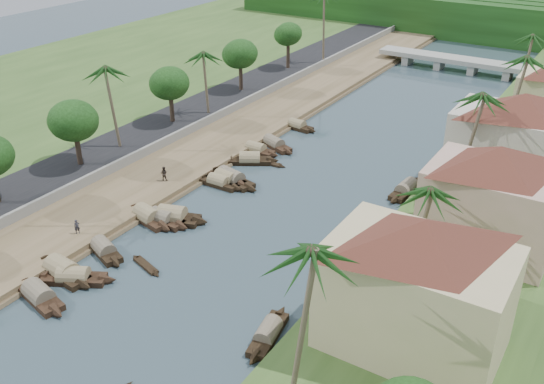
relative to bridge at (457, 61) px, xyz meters
The scene contains 43 objects.
ground 72.02m from the bridge, 90.00° to the right, with size 220.00×220.00×0.00m, color #34474F.
left_bank 54.42m from the bridge, 107.10° to the right, with size 10.00×180.00×0.80m, color brown.
right_bank 55.37m from the bridge, 69.93° to the right, with size 16.00×180.00×1.20m, color #324F1F.
road 57.49m from the bridge, 115.23° to the right, with size 8.00×180.00×1.40m, color black.
retaining_wall 55.79m from the bridge, 111.23° to the right, with size 0.40×180.00×1.10m, color gray.
far_left_fill 72.84m from the bridge, 134.44° to the right, with size 45.00×220.00×1.35m, color #324F1F.
treeline 28.09m from the bridge, 90.00° to the left, with size 120.00×14.00×8.00m.
bridge is the anchor object (origin of this frame).
building_near 76.54m from the bridge, 75.61° to the right, with size 14.85×14.85×10.20m.
building_mid 61.51m from the bridge, 70.98° to the right, with size 14.11×14.11×9.70m.
building_far 48.15m from the bridge, 66.65° to the right, with size 15.59×15.59×10.20m.
sampan_0 84.07m from the bridge, 96.13° to the right, with size 8.00×3.28×2.09m.
sampan_1 80.87m from the bridge, 97.15° to the right, with size 8.22×2.66×2.38m.
sampan_2 80.82m from the bridge, 96.02° to the right, with size 7.44×4.97×2.04m.
sampan_3 76.45m from the bridge, 97.19° to the right, with size 7.04×3.83×1.93m.
sampan_4 69.96m from the bridge, 98.47° to the right, with size 7.95×3.32×2.21m.
sampan_5 68.45m from the bridge, 96.80° to the right, with size 8.03×4.28×2.47m.
sampan_6 69.27m from the bridge, 97.25° to the right, with size 6.88×1.90×2.07m.
sampan_7 59.83m from the bridge, 98.47° to the right, with size 6.66×1.56×1.83m.
sampan_8 58.83m from the bridge, 98.38° to the right, with size 6.97×2.13×2.15m.
sampan_9 58.21m from the bridge, 98.18° to the right, with size 9.01×3.70×2.23m.
sampan_10 50.39m from the bridge, 101.82° to the right, with size 6.81×1.66×1.92m.
sampan_11 53.11m from the bridge, 100.02° to the right, with size 7.02×5.09×2.10m.
sampan_12 47.42m from the bridge, 101.47° to the right, with size 7.98×4.29×1.94m.
sampan_13 40.71m from the bridge, 104.30° to the right, with size 6.65×2.14×1.85m.
sampan_14 78.18m from the bridge, 83.10° to the right, with size 2.61×7.36×1.81m.
sampan_15 65.91m from the bridge, 82.05° to the right, with size 2.31×7.95×2.12m.
sampan_16 50.55m from the bridge, 79.05° to the right, with size 2.09×8.00×1.97m.
canoe_1 75.63m from the bridge, 93.65° to the right, with size 4.50×2.02×0.72m.
canoe_2 51.95m from the bridge, 98.16° to the right, with size 5.21×1.16×0.75m.
palm_0 85.54m from the bridge, 79.81° to the right, with size 3.20×3.20×13.60m.
palm_1 67.62m from the bridge, 76.23° to the right, with size 3.20×3.20×9.44m.
palm_2 52.27m from the bridge, 72.99° to the right, with size 3.20×3.20×12.41m.
palm_3 38.11m from the bridge, 64.16° to the right, with size 3.20×3.20×12.54m.
palm_5 64.47m from the bridge, 112.09° to the right, with size 3.20×3.20×11.23m.
palm_6 49.61m from the bridge, 116.69° to the right, with size 3.20×3.20×9.88m.
palm_7 23.88m from the bridge, 50.45° to the right, with size 3.20×3.20×11.64m.
tree_2 69.72m from the bridge, 110.19° to the right, with size 5.52×5.52×7.56m.
tree_3 54.78m from the bridge, 116.09° to the right, with size 5.13×5.13×7.38m.
tree_4 40.87m from the bridge, 126.30° to the right, with size 5.15×5.15×7.67m.
tree_5 30.68m from the bridge, 142.59° to the right, with size 4.44×4.44×7.60m.
person_near 76.67m from the bridge, 99.92° to the right, with size 0.53×0.35×1.45m, color #292931.
person_far 64.03m from the bridge, 102.43° to the right, with size 0.80×0.63×1.65m, color #302821.
Camera 1 is at (28.32, -35.36, 30.67)m, focal length 40.00 mm.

